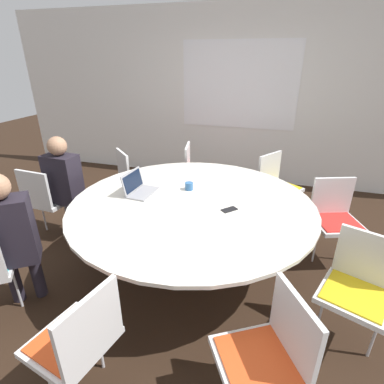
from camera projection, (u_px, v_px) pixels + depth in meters
The scene contains 16 objects.
ground_plane at pixel (192, 265), 3.09m from camera, with size 16.00×16.00×0.00m, color black.
wall_back at pixel (238, 98), 4.76m from camera, with size 8.00×0.07×2.70m.
conference_table at pixel (192, 209), 2.82m from camera, with size 2.26×2.26×0.73m.
chair_0 at pixel (46, 197), 3.39m from camera, with size 0.47×0.45×0.87m.
chair_2 at pixel (78, 337), 1.69m from camera, with size 0.50×0.52×0.87m.
chair_3 at pixel (269, 352), 1.61m from camera, with size 0.59×0.59×0.87m.
chair_4 at pixel (359, 283), 2.10m from camera, with size 0.57×0.56×0.87m.
chair_5 at pixel (335, 214), 3.01m from camera, with size 0.56×0.54×0.87m.
chair_6 at pixel (276, 182), 3.77m from camera, with size 0.59×0.60×0.87m.
chair_7 at pixel (197, 169), 4.19m from camera, with size 0.50×0.52×0.87m.
chair_8 at pixel (133, 175), 3.99m from camera, with size 0.61×0.61×0.87m.
person_0 at pixel (65, 181), 3.30m from camera, with size 0.38×0.28×1.22m.
person_1 at pixel (10, 234), 2.32m from camera, with size 0.42×0.39×1.22m.
laptop at pixel (138, 188), 2.95m from camera, with size 0.26×0.35×0.21m.
coffee_cup at pixel (189, 186), 3.03m from camera, with size 0.08×0.08×0.08m.
cell_phone at pixel (229, 210), 2.64m from camera, with size 0.15×0.15×0.01m.
Camera 1 is at (0.72, -2.39, 1.97)m, focal length 28.00 mm.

